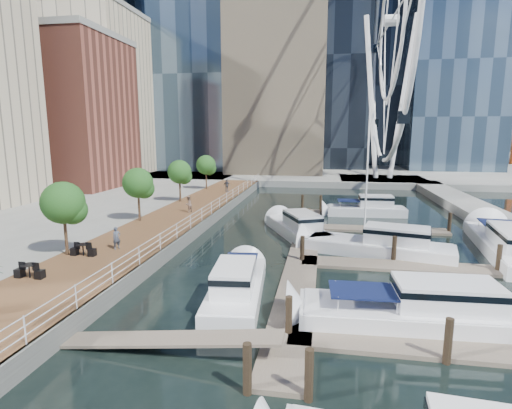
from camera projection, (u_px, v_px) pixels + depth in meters
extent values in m
plane|color=black|center=(230.00, 311.00, 19.33)|extent=(520.00, 520.00, 0.00)
cube|color=brown|center=(171.00, 225.00, 35.29)|extent=(6.00, 60.00, 1.00)
cube|color=#595954|center=(203.00, 226.00, 34.79)|extent=(0.25, 60.00, 1.00)
cube|color=gray|center=(310.00, 160.00, 118.19)|extent=(200.00, 114.00, 1.00)
cube|color=gray|center=(503.00, 225.00, 35.31)|extent=(4.00, 60.00, 1.00)
cube|color=gray|center=(382.00, 181.00, 67.35)|extent=(14.00, 12.00, 1.00)
cube|color=#6D6051|center=(304.00, 252.00, 28.51)|extent=(2.00, 32.00, 0.20)
cube|color=#6D6051|center=(439.00, 347.00, 15.87)|extent=(12.00, 2.00, 0.20)
cube|color=#6D6051|center=(396.00, 266.00, 25.57)|extent=(12.00, 2.00, 0.20)
cube|color=#6D6051|center=(377.00, 229.00, 35.27)|extent=(12.00, 2.00, 0.20)
cube|color=brown|center=(76.00, 115.00, 55.37)|extent=(12.00, 14.00, 20.00)
cube|color=#BCAD8E|center=(98.00, 96.00, 71.19)|extent=(14.00, 16.00, 28.00)
cylinder|color=white|center=(371.00, 99.00, 65.39)|extent=(0.80, 0.80, 26.00)
cylinder|color=white|center=(403.00, 99.00, 64.55)|extent=(0.80, 0.80, 26.00)
torus|color=white|center=(391.00, 20.00, 62.85)|extent=(0.70, 44.70, 44.70)
cylinder|color=#3F2B1C|center=(66.00, 236.00, 24.72)|extent=(0.20, 0.20, 2.40)
sphere|color=#265B1E|center=(63.00, 203.00, 24.35)|extent=(2.60, 2.60, 2.60)
cylinder|color=#3F2B1C|center=(139.00, 207.00, 34.42)|extent=(0.20, 0.20, 2.40)
sphere|color=#265B1E|center=(138.00, 183.00, 34.05)|extent=(2.60, 2.60, 2.60)
cylinder|color=#3F2B1C|center=(180.00, 191.00, 44.12)|extent=(0.20, 0.20, 2.40)
sphere|color=#265B1E|center=(179.00, 172.00, 43.75)|extent=(2.60, 2.60, 2.60)
cylinder|color=#3F2B1C|center=(206.00, 180.00, 53.82)|extent=(0.20, 0.20, 2.40)
sphere|color=#265B1E|center=(206.00, 165.00, 53.45)|extent=(2.60, 2.60, 2.60)
imported|color=#444C5B|center=(117.00, 238.00, 26.06)|extent=(0.60, 0.64, 1.47)
imported|color=#8A6D5F|center=(188.00, 204.00, 38.19)|extent=(0.82, 0.91, 1.53)
imported|color=#393B47|center=(227.00, 185.00, 51.41)|extent=(1.02, 0.50, 1.67)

